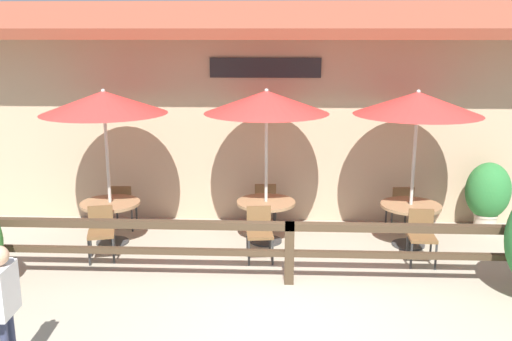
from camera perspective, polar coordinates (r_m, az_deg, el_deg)
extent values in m
plane|color=#9E937F|center=(7.76, 3.39, -14.42)|extent=(60.00, 60.00, 0.00)
cube|color=tan|center=(11.20, 3.28, 4.15)|extent=(14.00, 0.40, 3.60)
cube|color=brown|center=(10.50, 3.47, 14.88)|extent=(14.28, 1.48, 0.70)
cube|color=black|center=(10.84, 0.93, 10.23)|extent=(2.09, 0.04, 0.37)
cube|color=#3D2D1E|center=(8.37, 3.40, -5.59)|extent=(10.40, 0.14, 0.11)
cube|color=#3D2D1E|center=(8.51, 3.36, -8.26)|extent=(10.40, 0.10, 0.09)
cube|color=#3D2D1E|center=(8.51, 3.36, -8.26)|extent=(0.14, 0.14, 0.95)
cylinder|color=#B7B2A8|center=(10.20, -14.53, -0.76)|extent=(0.06, 0.06, 2.37)
cone|color=red|center=(9.96, -14.98, 6.61)|extent=(2.13, 2.13, 0.38)
sphere|color=#B2ADA3|center=(9.94, -15.05, 7.70)|extent=(0.07, 0.07, 0.07)
cylinder|color=olive|center=(10.32, -14.38, -3.22)|extent=(1.03, 1.03, 0.05)
cylinder|color=#333333|center=(10.43, -14.25, -5.20)|extent=(0.07, 0.07, 0.70)
cylinder|color=#333333|center=(10.54, -14.15, -6.94)|extent=(0.57, 0.57, 0.03)
cube|color=brown|center=(9.67, -15.24, -6.14)|extent=(0.51, 0.51, 0.05)
cube|color=brown|center=(9.78, -15.27, -4.52)|extent=(0.39, 0.14, 0.40)
cylinder|color=#2D2D2D|center=(9.59, -16.34, -7.92)|extent=(0.04, 0.04, 0.43)
cylinder|color=#2D2D2D|center=(9.56, -14.05, -7.82)|extent=(0.04, 0.04, 0.43)
cylinder|color=#2D2D2D|center=(9.94, -16.20, -7.12)|extent=(0.04, 0.04, 0.43)
cylinder|color=#2D2D2D|center=(9.92, -14.00, -7.03)|extent=(0.04, 0.04, 0.43)
cube|color=brown|center=(11.11, -13.08, -3.40)|extent=(0.43, 0.43, 0.05)
cube|color=brown|center=(10.87, -13.38, -2.56)|extent=(0.40, 0.05, 0.40)
cylinder|color=#2D2D2D|center=(11.32, -11.85, -4.30)|extent=(0.04, 0.04, 0.43)
cylinder|color=#2D2D2D|center=(11.41, -13.72, -4.26)|extent=(0.04, 0.04, 0.43)
cylinder|color=#2D2D2D|center=(10.97, -12.28, -4.91)|extent=(0.04, 0.04, 0.43)
cylinder|color=#2D2D2D|center=(11.06, -14.21, -4.86)|extent=(0.04, 0.04, 0.43)
cylinder|color=#B7B2A8|center=(9.93, 1.02, -0.71)|extent=(0.06, 0.06, 2.37)
cone|color=red|center=(9.68, 1.05, 6.88)|extent=(2.13, 2.13, 0.38)
sphere|color=#B2ADA3|center=(9.66, 1.06, 8.00)|extent=(0.07, 0.07, 0.07)
cylinder|color=olive|center=(10.05, 1.01, -3.23)|extent=(1.03, 1.03, 0.05)
cylinder|color=#333333|center=(10.17, 1.00, -5.26)|extent=(0.07, 0.07, 0.70)
cylinder|color=#333333|center=(10.28, 0.99, -7.04)|extent=(0.57, 0.57, 0.03)
cube|color=brown|center=(9.31, 0.38, -6.41)|extent=(0.47, 0.47, 0.05)
cube|color=brown|center=(9.41, 0.28, -4.73)|extent=(0.40, 0.09, 0.40)
cylinder|color=#2D2D2D|center=(9.20, -0.71, -8.26)|extent=(0.04, 0.04, 0.43)
cylinder|color=#2D2D2D|center=(9.24, 1.66, -8.18)|extent=(0.04, 0.04, 0.43)
cylinder|color=#2D2D2D|center=(9.56, -0.87, -7.41)|extent=(0.04, 0.04, 0.43)
cylinder|color=#2D2D2D|center=(9.59, 1.41, -7.34)|extent=(0.04, 0.04, 0.43)
cube|color=brown|center=(10.97, 0.90, -3.27)|extent=(0.45, 0.45, 0.05)
cube|color=brown|center=(10.72, 0.95, -2.41)|extent=(0.40, 0.07, 0.40)
cylinder|color=#2D2D2D|center=(11.23, 1.82, -4.14)|extent=(0.04, 0.04, 0.43)
cylinder|color=#2D2D2D|center=(11.22, -0.12, -4.16)|extent=(0.04, 0.04, 0.43)
cylinder|color=#2D2D2D|center=(10.87, 1.94, -4.76)|extent=(0.04, 0.04, 0.43)
cylinder|color=#2D2D2D|center=(10.86, -0.07, -4.78)|extent=(0.04, 0.04, 0.43)
cylinder|color=#B7B2A8|center=(10.11, 15.38, -0.95)|extent=(0.06, 0.06, 2.37)
cone|color=red|center=(9.87, 15.87, 6.49)|extent=(2.13, 2.13, 0.38)
sphere|color=#B2ADA3|center=(9.85, 15.94, 7.59)|extent=(0.07, 0.07, 0.07)
cylinder|color=olive|center=(10.23, 15.22, -3.42)|extent=(1.03, 1.03, 0.05)
cylinder|color=#333333|center=(10.34, 15.09, -5.42)|extent=(0.07, 0.07, 0.70)
cylinder|color=#333333|center=(10.45, 14.98, -7.17)|extent=(0.57, 0.57, 0.03)
cube|color=brown|center=(9.54, 16.28, -6.49)|extent=(0.44, 0.44, 0.05)
cube|color=brown|center=(9.64, 16.16, -4.85)|extent=(0.40, 0.05, 0.40)
cylinder|color=#2D2D2D|center=(9.41, 15.27, -8.26)|extent=(0.04, 0.04, 0.43)
cylinder|color=#2D2D2D|center=(9.49, 17.54, -8.24)|extent=(0.04, 0.04, 0.43)
cylinder|color=#2D2D2D|center=(9.76, 14.87, -7.43)|extent=(0.04, 0.04, 0.43)
cylinder|color=#2D2D2D|center=(9.83, 17.07, -7.42)|extent=(0.04, 0.04, 0.43)
cube|color=brown|center=(11.09, 14.14, -3.50)|extent=(0.46, 0.46, 0.05)
cube|color=brown|center=(10.86, 14.50, -2.66)|extent=(0.40, 0.07, 0.40)
cylinder|color=#2D2D2D|center=(11.39, 14.72, -4.34)|extent=(0.04, 0.04, 0.43)
cylinder|color=#2D2D2D|center=(11.29, 12.87, -4.40)|extent=(0.04, 0.04, 0.43)
cylinder|color=#2D2D2D|center=(11.05, 15.30, -4.95)|extent=(0.04, 0.04, 0.43)
cylinder|color=#2D2D2D|center=(10.94, 13.40, -5.02)|extent=(0.04, 0.04, 0.43)
cylinder|color=#B7AD99|center=(11.62, 21.92, -4.81)|extent=(0.41, 0.41, 0.33)
cylinder|color=#B7AD99|center=(11.58, 21.98, -4.14)|extent=(0.44, 0.44, 0.04)
ellipsoid|color=#287033|center=(11.45, 22.20, -1.88)|extent=(0.82, 0.74, 1.07)
cube|color=silver|center=(6.60, -24.01, -10.90)|extent=(0.20, 0.42, 0.54)
cylinder|color=silver|center=(6.80, -23.17, -10.10)|extent=(0.07, 0.07, 0.52)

